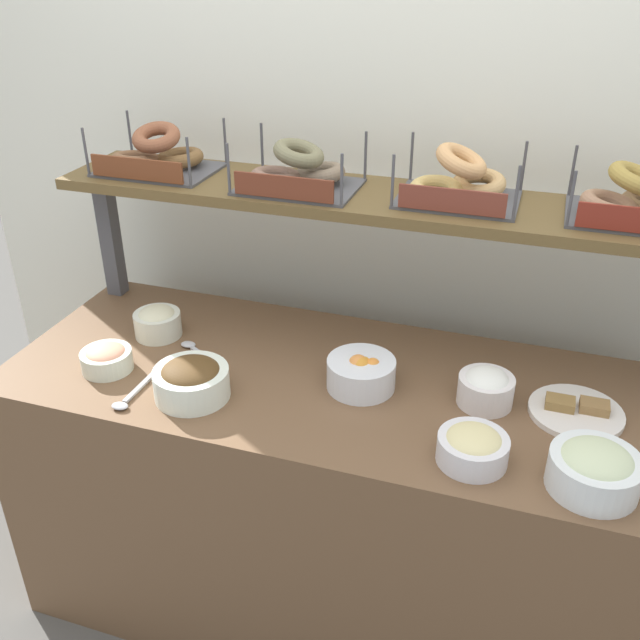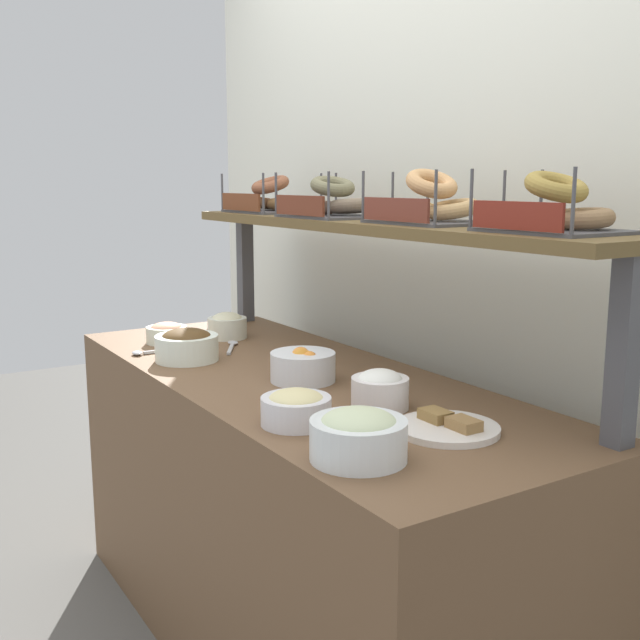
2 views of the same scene
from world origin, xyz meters
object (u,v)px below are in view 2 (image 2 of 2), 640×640
at_px(serving_spoon_by_edge, 149,352).
at_px(bagel_basket_plain, 430,206).
at_px(bowl_chocolate_spread, 187,345).
at_px(serving_plate_white, 448,427).
at_px(bagel_basket_cinnamon_raisin, 269,200).
at_px(bagel_basket_everything, 553,211).
at_px(bowl_cream_cheese, 380,389).
at_px(bowl_scallion_spread, 359,435).
at_px(serving_spoon_near_plate, 232,345).
at_px(bowl_fruit_salad, 303,365).
at_px(bowl_lox_spread, 167,333).
at_px(bowl_potato_salad, 227,325).
at_px(bagel_basket_poppy, 331,203).
at_px(bowl_egg_salad, 296,407).

height_order(serving_spoon_by_edge, bagel_basket_plain, bagel_basket_plain).
xyz_separation_m(bowl_chocolate_spread, bagel_basket_plain, (0.57, 0.47, 0.43)).
xyz_separation_m(bowl_chocolate_spread, serving_plate_white, (0.94, 0.22, -0.04)).
height_order(bagel_basket_cinnamon_raisin, bagel_basket_everything, same).
bearing_deg(bowl_cream_cheese, bagel_basket_everything, 44.89).
height_order(bowl_chocolate_spread, bowl_scallion_spread, bowl_scallion_spread).
relative_size(serving_plate_white, serving_spoon_near_plate, 1.42).
distance_m(bowl_fruit_salad, bowl_scallion_spread, 0.61).
distance_m(bowl_fruit_salad, bowl_lox_spread, 0.69).
bearing_deg(bowl_scallion_spread, bagel_basket_cinnamon_raisin, 158.66).
bearing_deg(bowl_cream_cheese, bowl_fruit_salad, -174.96).
distance_m(bowl_scallion_spread, bagel_basket_everything, 0.66).
relative_size(bagel_basket_cinnamon_raisin, bagel_basket_everything, 1.13).
height_order(serving_plate_white, serving_spoon_near_plate, serving_plate_white).
bearing_deg(bowl_potato_salad, bowl_chocolate_spread, -46.13).
bearing_deg(bowl_cream_cheese, bagel_basket_poppy, 157.91).
bearing_deg(serving_spoon_near_plate, bowl_chocolate_spread, -64.90).
xyz_separation_m(bowl_egg_salad, bagel_basket_plain, (-0.15, 0.50, 0.44)).
height_order(serving_plate_white, serving_spoon_by_edge, serving_plate_white).
distance_m(bowl_chocolate_spread, serving_spoon_near_plate, 0.22).
xyz_separation_m(bowl_fruit_salad, bowl_chocolate_spread, (-0.40, -0.18, 0.01)).
bearing_deg(bagel_basket_cinnamon_raisin, bowl_potato_salad, -72.20).
distance_m(bowl_lox_spread, bowl_chocolate_spread, 0.28).
bearing_deg(bagel_basket_poppy, bagel_basket_plain, 4.45).
height_order(bowl_potato_salad, bagel_basket_plain, bagel_basket_plain).
xyz_separation_m(bowl_lox_spread, bagel_basket_poppy, (0.42, 0.40, 0.44)).
bearing_deg(bagel_basket_poppy, bowl_potato_salad, -153.51).
bearing_deg(serving_plate_white, bowl_potato_salad, 178.72).
xyz_separation_m(bowl_fruit_salad, bagel_basket_poppy, (-0.26, 0.26, 0.43)).
relative_size(bowl_fruit_salad, bagel_basket_poppy, 0.56).
xyz_separation_m(bowl_potato_salad, bagel_basket_plain, (0.81, 0.22, 0.43)).
bearing_deg(bowl_potato_salad, bowl_egg_salad, -16.45).
relative_size(bowl_chocolate_spread, serving_spoon_by_edge, 1.10).
relative_size(bowl_potato_salad, serving_spoon_by_edge, 0.78).
height_order(bagel_basket_poppy, bagel_basket_everything, same).
bearing_deg(serving_spoon_by_edge, serving_plate_white, 15.07).
bearing_deg(bowl_lox_spread, bowl_scallion_spread, -3.69).
bearing_deg(serving_plate_white, bagel_basket_everything, 79.21).
relative_size(bowl_lox_spread, bowl_scallion_spread, 0.71).
bearing_deg(serving_spoon_near_plate, bowl_fruit_salad, -2.36).
relative_size(serving_plate_white, bagel_basket_cinnamon_raisin, 0.69).
bearing_deg(serving_spoon_near_plate, bagel_basket_poppy, 46.73).
xyz_separation_m(bowl_egg_salad, bowl_scallion_spread, (0.26, -0.01, 0.01)).
xyz_separation_m(bowl_egg_salad, bowl_potato_salad, (-0.96, 0.28, 0.01)).
bearing_deg(bowl_lox_spread, bagel_basket_plain, 27.01).
height_order(serving_plate_white, bagel_basket_poppy, bagel_basket_poppy).
bearing_deg(bowl_fruit_salad, bagel_basket_everything, 26.80).
xyz_separation_m(bowl_lox_spread, bagel_basket_cinnamon_raisin, (-0.03, 0.42, 0.44)).
relative_size(bagel_basket_poppy, bagel_basket_everything, 1.08).
height_order(bowl_cream_cheese, bagel_basket_plain, bagel_basket_plain).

